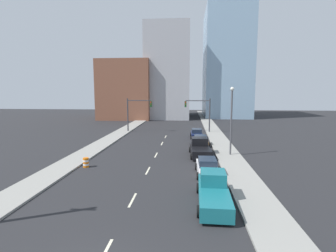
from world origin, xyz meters
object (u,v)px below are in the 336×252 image
object	(u,v)px
sedan_white	(207,167)
pickup_truck_black	(200,149)
traffic_signal_left	(135,110)
traffic_barrel	(86,162)
traffic_signal_right	(202,110)
pickup_truck_teal	(213,191)
street_lamp	(231,116)
sedan_brown	(200,141)
sedan_navy	(197,134)

from	to	relation	value
sedan_white	pickup_truck_black	bearing A→B (deg)	91.50
traffic_signal_left	traffic_barrel	size ratio (longest dim) A/B	6.57
traffic_signal_right	traffic_barrel	bearing A→B (deg)	-118.19
traffic_signal_right	pickup_truck_teal	bearing A→B (deg)	-91.38
traffic_signal_right	pickup_truck_teal	size ratio (longest dim) A/B	1.01
traffic_signal_right	sedan_white	distance (m)	25.13
traffic_barrel	sedan_white	distance (m)	11.93
traffic_signal_right	street_lamp	world-z (taller)	street_lamp
pickup_truck_black	sedan_brown	xyz separation A→B (m)	(0.31, 6.02, -0.18)
traffic_signal_left	traffic_barrel	xyz separation A→B (m)	(-0.08, -23.47, -3.60)
traffic_signal_left	sedan_navy	world-z (taller)	traffic_signal_left
street_lamp	pickup_truck_teal	size ratio (longest dim) A/B	1.29
pickup_truck_black	traffic_signal_left	bearing A→B (deg)	120.40
traffic_signal_right	sedan_navy	size ratio (longest dim) A/B	1.37
sedan_white	sedan_brown	distance (m)	13.21
traffic_signal_right	pickup_truck_black	size ratio (longest dim) A/B	1.08
traffic_barrel	sedan_white	size ratio (longest dim) A/B	0.20
traffic_signal_left	traffic_signal_right	xyz separation A→B (m)	(12.50, 0.00, 0.00)
traffic_signal_right	sedan_white	xyz separation A→B (m)	(-0.74, -24.89, -3.39)
sedan_white	pickup_truck_black	distance (m)	7.20
street_lamp	sedan_white	distance (m)	8.91
sedan_brown	sedan_navy	size ratio (longest dim) A/B	0.96
traffic_signal_right	traffic_barrel	size ratio (longest dim) A/B	6.57
sedan_white	traffic_barrel	bearing A→B (deg)	171.83
traffic_signal_right	sedan_brown	xyz separation A→B (m)	(-0.79, -11.68, -3.43)
traffic_signal_left	street_lamp	world-z (taller)	street_lamp
traffic_signal_right	street_lamp	size ratio (longest dim) A/B	0.78
sedan_white	sedan_brown	size ratio (longest dim) A/B	1.08
traffic_signal_right	traffic_barrel	world-z (taller)	traffic_signal_right
traffic_signal_left	traffic_signal_right	world-z (taller)	same
traffic_barrel	sedan_brown	size ratio (longest dim) A/B	0.22
traffic_barrel	street_lamp	distance (m)	16.67
pickup_truck_teal	sedan_navy	size ratio (longest dim) A/B	1.36
traffic_signal_left	pickup_truck_black	bearing A→B (deg)	-57.21
sedan_brown	pickup_truck_teal	bearing A→B (deg)	-93.20
sedan_navy	pickup_truck_teal	bearing A→B (deg)	-90.04
street_lamp	pickup_truck_black	bearing A→B (deg)	-178.02
traffic_signal_right	traffic_barrel	xyz separation A→B (m)	(-12.58, -23.47, -3.60)
pickup_truck_black	sedan_brown	size ratio (longest dim) A/B	1.31
sedan_brown	traffic_signal_right	bearing A→B (deg)	82.85
traffic_barrel	sedan_white	xyz separation A→B (m)	(11.84, -1.42, 0.21)
traffic_signal_right	street_lamp	distance (m)	17.75
traffic_signal_right	sedan_navy	bearing A→B (deg)	-101.13
sedan_brown	sedan_white	bearing A→B (deg)	-93.09
sedan_brown	sedan_navy	world-z (taller)	sedan_navy
sedan_navy	pickup_truck_black	bearing A→B (deg)	-90.71
sedan_brown	sedan_navy	bearing A→B (deg)	90.15
traffic_signal_right	pickup_truck_teal	xyz separation A→B (m)	(-0.75, -31.02, -3.26)
sedan_navy	traffic_signal_left	bearing A→B (deg)	152.04
sedan_white	sedan_navy	xyz separation A→B (m)	(-0.40, 19.10, -0.01)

